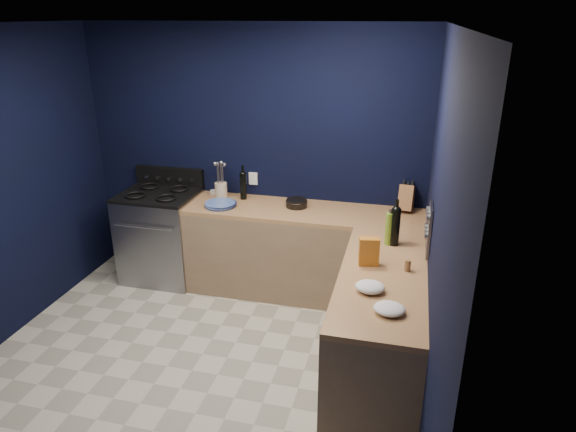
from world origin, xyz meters
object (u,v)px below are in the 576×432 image
(utensil_crock, at_px, (221,190))
(knife_block, at_px, (407,198))
(crouton_bag, at_px, (369,252))
(gas_range, at_px, (162,237))
(plate_stack, at_px, (220,204))

(utensil_crock, xyz_separation_m, knife_block, (1.85, 0.09, 0.04))
(utensil_crock, distance_m, knife_block, 1.86)
(crouton_bag, bearing_deg, knife_block, 67.31)
(knife_block, xyz_separation_m, crouton_bag, (-0.24, -1.26, -0.01))
(gas_range, xyz_separation_m, knife_block, (2.48, 0.26, 0.56))
(gas_range, relative_size, crouton_bag, 4.21)
(plate_stack, bearing_deg, knife_block, 10.78)
(utensil_crock, bearing_deg, gas_range, -165.48)
(knife_block, bearing_deg, crouton_bag, -94.36)
(knife_block, height_order, crouton_bag, knife_block)
(gas_range, relative_size, knife_block, 3.77)
(utensil_crock, bearing_deg, crouton_bag, -35.77)
(gas_range, bearing_deg, utensil_crock, 14.52)
(gas_range, distance_m, crouton_bag, 2.52)
(plate_stack, height_order, crouton_bag, crouton_bag)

